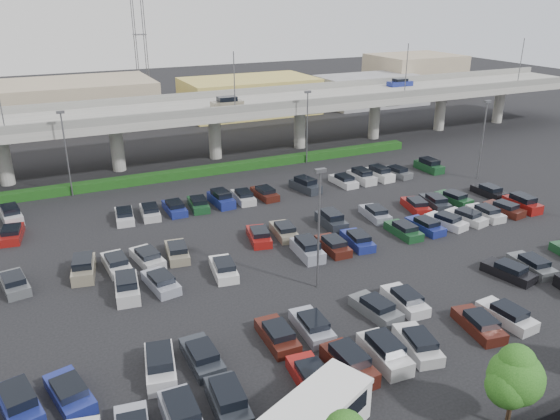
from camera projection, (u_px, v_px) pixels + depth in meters
name	position (u px, v px, depth m)	size (l,w,h in m)	color
ground	(276.00, 249.00, 52.14)	(280.00, 280.00, 0.00)	black
overpass	(178.00, 115.00, 76.32)	(150.00, 13.00, 15.80)	gray
hedge	(197.00, 172.00, 72.92)	(66.00, 1.60, 1.10)	#163810
tree_row	(500.00, 384.00, 28.85)	(65.07, 3.66, 5.94)	#332316
parked_cars	(297.00, 260.00, 48.74)	(63.11, 41.65, 1.67)	silver
light_poles	(226.00, 187.00, 49.87)	(66.90, 48.38, 10.30)	#54555A
distant_buildings	(201.00, 97.00, 107.56)	(138.00, 24.00, 9.00)	gray
comm_tower	(139.00, 31.00, 110.06)	(2.40, 2.40, 30.00)	#54555A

